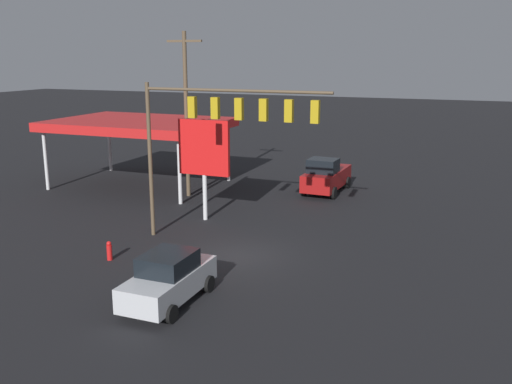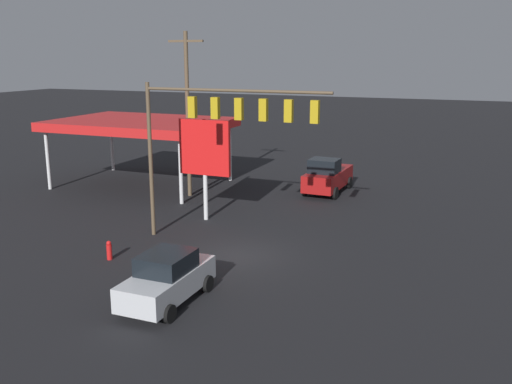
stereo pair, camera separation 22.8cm
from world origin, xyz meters
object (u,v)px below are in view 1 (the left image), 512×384
utility_pole (186,111)px  price_sign (204,150)px  pickup_parked (326,176)px  fire_hydrant (109,251)px  traffic_signal_assembly (223,120)px  sedan_waiting (169,278)px

utility_pole → price_sign: 5.98m
price_sign → pickup_parked: 10.26m
price_sign → utility_pole: bearing=-52.3°
fire_hydrant → traffic_signal_assembly: bearing=-134.4°
price_sign → fire_hydrant: price_sign is taller
utility_pole → price_sign: bearing=127.7°
price_sign → traffic_signal_assembly: bearing=129.0°
utility_pole → price_sign: (-3.53, 4.56, -1.57)m
sedan_waiting → traffic_signal_assembly: bearing=-172.1°
traffic_signal_assembly → price_sign: size_ratio=1.66×
price_sign → sedan_waiting: 11.36m
price_sign → sedan_waiting: bearing=109.7°
utility_pole → sedan_waiting: (-7.22, 14.88, -4.53)m
price_sign → fire_hydrant: 8.23m
sedan_waiting → fire_hydrant: bearing=-121.3°
traffic_signal_assembly → price_sign: traffic_signal_assembly is taller
pickup_parked → price_sign: bearing=-25.5°
fire_hydrant → sedan_waiting: bearing=148.4°
price_sign → fire_hydrant: bearing=81.6°
fire_hydrant → utility_pole: bearing=-78.5°
traffic_signal_assembly → price_sign: 4.89m
traffic_signal_assembly → utility_pole: 10.19m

